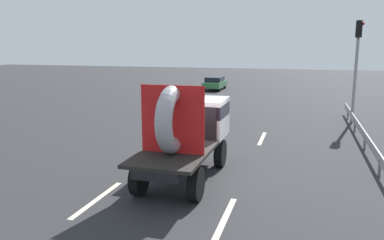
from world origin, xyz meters
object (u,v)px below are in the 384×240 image
Objects in this scene: distant_sedan at (185,101)px; traffic_light at (357,57)px; oncoming_car at (215,83)px; flatbed_truck at (189,127)px.

traffic_light is (9.97, -0.49, 2.93)m from distant_sedan.
oncoming_car is (-10.95, 13.44, -2.97)m from traffic_light.
flatbed_truck is 1.32× the size of oncoming_car.
oncoming_car is (-4.68, 24.42, -0.92)m from flatbed_truck.
traffic_light is at bearing 60.25° from flatbed_truck.
traffic_light reaches higher than oncoming_car.
traffic_light is at bearing -50.83° from oncoming_car.
oncoming_car is at bearing 100.84° from flatbed_truck.
flatbed_truck is 24.88m from oncoming_car.
oncoming_car is at bearing 129.17° from traffic_light.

